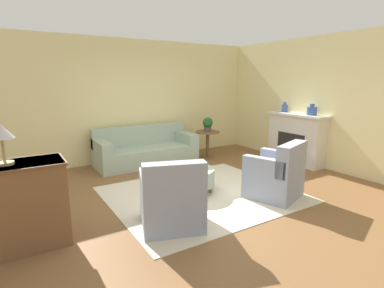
# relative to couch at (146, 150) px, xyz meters

# --- Properties ---
(ground_plane) EXTENTS (16.00, 16.00, 0.00)m
(ground_plane) POSITION_rel_couch_xyz_m (0.02, -2.29, -0.30)
(ground_plane) COLOR brown
(wall_back) EXTENTS (9.61, 0.12, 2.80)m
(wall_back) POSITION_rel_couch_xyz_m (0.02, 0.58, 1.10)
(wall_back) COLOR beige
(wall_back) RESTS_ON ground_plane
(wall_right) EXTENTS (0.12, 10.20, 2.80)m
(wall_right) POSITION_rel_couch_xyz_m (3.17, -2.29, 1.10)
(wall_right) COLOR beige
(wall_right) RESTS_ON ground_plane
(rug) EXTENTS (2.95, 2.58, 0.01)m
(rug) POSITION_rel_couch_xyz_m (0.02, -2.29, -0.30)
(rug) COLOR beige
(rug) RESTS_ON ground_plane
(couch) EXTENTS (2.25, 0.92, 0.84)m
(couch) POSITION_rel_couch_xyz_m (0.00, 0.00, 0.00)
(couch) COLOR #9EB29E
(couch) RESTS_ON ground_plane
(armchair_left) EXTENTS (0.97, 0.96, 0.92)m
(armchair_left) POSITION_rel_couch_xyz_m (-0.94, -3.02, 0.06)
(armchair_left) COLOR #8E99B2
(armchair_left) RESTS_ON rug
(armchair_right) EXTENTS (0.97, 0.96, 0.92)m
(armchair_right) POSITION_rel_couch_xyz_m (0.97, -3.02, 0.06)
(armchair_right) COLOR #8E99B2
(armchair_right) RESTS_ON rug
(ottoman_table) EXTENTS (0.84, 0.84, 0.40)m
(ottoman_table) POSITION_rel_couch_xyz_m (-0.08, -2.06, -0.04)
(ottoman_table) COLOR #9EB29E
(ottoman_table) RESTS_ON rug
(side_table) EXTENTS (0.59, 0.59, 0.64)m
(side_table) POSITION_rel_couch_xyz_m (1.55, -0.24, 0.14)
(side_table) COLOR brown
(side_table) RESTS_ON ground_plane
(fireplace) EXTENTS (0.44, 1.44, 1.15)m
(fireplace) POSITION_rel_couch_xyz_m (2.93, -1.79, 0.30)
(fireplace) COLOR silver
(fireplace) RESTS_ON ground_plane
(dresser) EXTENTS (1.17, 0.56, 0.99)m
(dresser) POSITION_rel_couch_xyz_m (-2.69, -2.54, 0.21)
(dresser) COLOR brown
(dresser) RESTS_ON ground_plane
(vase_mantel_near) EXTENTS (0.14, 0.14, 0.23)m
(vase_mantel_near) POSITION_rel_couch_xyz_m (2.91, -1.42, 0.94)
(vase_mantel_near) COLOR #38569E
(vase_mantel_near) RESTS_ON fireplace
(vase_mantel_far) EXTENTS (0.21, 0.21, 0.24)m
(vase_mantel_far) POSITION_rel_couch_xyz_m (2.91, -2.16, 0.94)
(vase_mantel_far) COLOR #38569E
(vase_mantel_far) RESTS_ON fireplace
(potted_plant_on_side_table) EXTENTS (0.25, 0.25, 0.34)m
(potted_plant_on_side_table) POSITION_rel_couch_xyz_m (1.55, -0.24, 0.53)
(potted_plant_on_side_table) COLOR #4C4742
(potted_plant_on_side_table) RESTS_ON side_table
(table_lamp) EXTENTS (0.26, 0.26, 0.44)m
(table_lamp) POSITION_rel_couch_xyz_m (-2.69, -2.54, 1.02)
(table_lamp) COLOR tan
(table_lamp) RESTS_ON dresser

